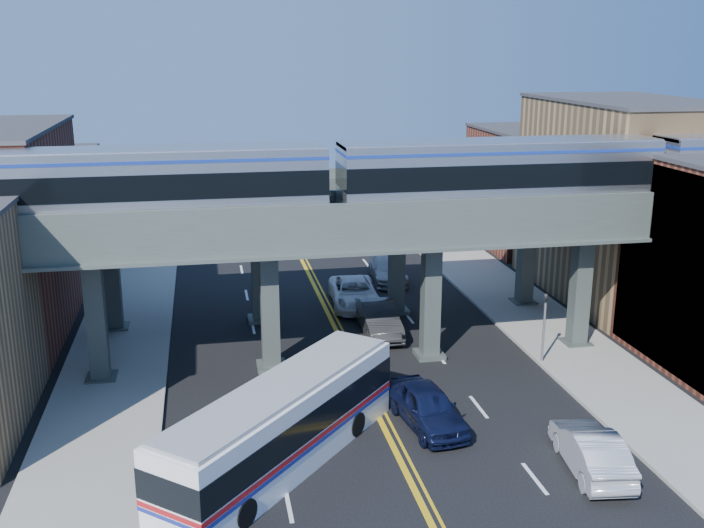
{
  "coord_description": "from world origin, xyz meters",
  "views": [
    {
      "loc": [
        -6.8,
        -27.68,
        15.16
      ],
      "look_at": [
        -0.12,
        7.33,
        5.28
      ],
      "focal_mm": 40.0,
      "sensor_mm": 36.0,
      "label": 1
    }
  ],
  "objects_px": {
    "car_lane_b": "(379,319)",
    "car_parked_curb": "(591,450)",
    "stop_sign": "(380,368)",
    "car_lane_d": "(388,270)",
    "transit_bus": "(282,426)",
    "car_lane_a": "(427,407)",
    "car_lane_c": "(354,293)",
    "traffic_signal": "(544,320)",
    "transit_train": "(499,172)"
  },
  "relations": [
    {
      "from": "transit_train",
      "to": "car_lane_b",
      "type": "height_order",
      "value": "transit_train"
    },
    {
      "from": "traffic_signal",
      "to": "car_lane_b",
      "type": "height_order",
      "value": "traffic_signal"
    },
    {
      "from": "car_lane_a",
      "to": "car_lane_c",
      "type": "xyz_separation_m",
      "value": [
        0.0,
        15.91,
        -0.04
      ]
    },
    {
      "from": "transit_train",
      "to": "car_parked_curb",
      "type": "distance_m",
      "value": 14.55
    },
    {
      "from": "car_lane_a",
      "to": "transit_train",
      "type": "bearing_deg",
      "value": 45.02
    },
    {
      "from": "traffic_signal",
      "to": "car_lane_b",
      "type": "relative_size",
      "value": 0.77
    },
    {
      "from": "car_lane_d",
      "to": "car_parked_curb",
      "type": "bearing_deg",
      "value": -81.6
    },
    {
      "from": "transit_bus",
      "to": "traffic_signal",
      "type": "bearing_deg",
      "value": -20.67
    },
    {
      "from": "transit_bus",
      "to": "car_lane_d",
      "type": "bearing_deg",
      "value": 18.66
    },
    {
      "from": "car_lane_a",
      "to": "car_lane_d",
      "type": "distance_m",
      "value": 20.89
    },
    {
      "from": "car_lane_c",
      "to": "car_lane_d",
      "type": "distance_m",
      "value": 5.71
    },
    {
      "from": "transit_train",
      "to": "car_lane_a",
      "type": "height_order",
      "value": "transit_train"
    },
    {
      "from": "car_lane_a",
      "to": "car_lane_b",
      "type": "xyz_separation_m",
      "value": [
        0.41,
        10.89,
        0.02
      ]
    },
    {
      "from": "stop_sign",
      "to": "car_lane_c",
      "type": "xyz_separation_m",
      "value": [
        1.5,
        13.67,
        -0.94
      ]
    },
    {
      "from": "transit_train",
      "to": "car_lane_c",
      "type": "height_order",
      "value": "transit_train"
    },
    {
      "from": "car_lane_c",
      "to": "car_parked_curb",
      "type": "relative_size",
      "value": 1.19
    },
    {
      "from": "transit_train",
      "to": "car_lane_b",
      "type": "xyz_separation_m",
      "value": [
        -5.06,
        3.65,
        -8.43
      ]
    },
    {
      "from": "transit_bus",
      "to": "car_lane_a",
      "type": "distance_m",
      "value": 6.58
    },
    {
      "from": "car_lane_b",
      "to": "car_lane_d",
      "type": "distance_m",
      "value": 10.14
    },
    {
      "from": "traffic_signal",
      "to": "car_lane_a",
      "type": "bearing_deg",
      "value": -144.68
    },
    {
      "from": "transit_bus",
      "to": "transit_train",
      "type": "bearing_deg",
      "value": -10.33
    },
    {
      "from": "stop_sign",
      "to": "car_lane_a",
      "type": "bearing_deg",
      "value": -56.24
    },
    {
      "from": "car_lane_a",
      "to": "car_lane_b",
      "type": "bearing_deg",
      "value": 79.92
    },
    {
      "from": "car_lane_c",
      "to": "car_parked_curb",
      "type": "height_order",
      "value": "car_lane_c"
    },
    {
      "from": "transit_train",
      "to": "stop_sign",
      "type": "xyz_separation_m",
      "value": [
        -6.97,
        -5.0,
        -7.55
      ]
    },
    {
      "from": "transit_bus",
      "to": "car_lane_b",
      "type": "relative_size",
      "value": 2.05
    },
    {
      "from": "transit_bus",
      "to": "car_lane_c",
      "type": "height_order",
      "value": "transit_bus"
    },
    {
      "from": "transit_train",
      "to": "car_lane_d",
      "type": "distance_m",
      "value": 16.05
    },
    {
      "from": "transit_train",
      "to": "traffic_signal",
      "type": "relative_size",
      "value": 11.77
    },
    {
      "from": "car_lane_c",
      "to": "car_lane_d",
      "type": "relative_size",
      "value": 1.11
    },
    {
      "from": "traffic_signal",
      "to": "car_lane_d",
      "type": "relative_size",
      "value": 0.77
    },
    {
      "from": "car_parked_curb",
      "to": "car_lane_d",
      "type": "bearing_deg",
      "value": -78.9
    },
    {
      "from": "transit_bus",
      "to": "car_lane_a",
      "type": "height_order",
      "value": "transit_bus"
    },
    {
      "from": "car_lane_d",
      "to": "car_parked_curb",
      "type": "relative_size",
      "value": 1.07
    },
    {
      "from": "traffic_signal",
      "to": "car_parked_curb",
      "type": "xyz_separation_m",
      "value": [
        -2.45,
        -9.8,
        -1.49
      ]
    },
    {
      "from": "traffic_signal",
      "to": "car_lane_c",
      "type": "distance_m",
      "value": 13.07
    },
    {
      "from": "car_lane_b",
      "to": "car_lane_a",
      "type": "bearing_deg",
      "value": -90.19
    },
    {
      "from": "car_lane_b",
      "to": "car_parked_curb",
      "type": "relative_size",
      "value": 1.07
    },
    {
      "from": "transit_train",
      "to": "car_lane_c",
      "type": "distance_m",
      "value": 13.31
    },
    {
      "from": "transit_bus",
      "to": "car_lane_c",
      "type": "relative_size",
      "value": 1.85
    },
    {
      "from": "traffic_signal",
      "to": "car_lane_c",
      "type": "bearing_deg",
      "value": 124.74
    },
    {
      "from": "transit_bus",
      "to": "car_lane_d",
      "type": "distance_m",
      "value": 24.56
    },
    {
      "from": "stop_sign",
      "to": "car_parked_curb",
      "type": "relative_size",
      "value": 0.53
    },
    {
      "from": "car_lane_b",
      "to": "car_parked_curb",
      "type": "xyz_separation_m",
      "value": [
        4.54,
        -15.45,
        -0.06
      ]
    },
    {
      "from": "transit_bus",
      "to": "car_lane_a",
      "type": "bearing_deg",
      "value": -30.69
    },
    {
      "from": "car_parked_curb",
      "to": "stop_sign",
      "type": "bearing_deg",
      "value": -39.39
    },
    {
      "from": "stop_sign",
      "to": "car_lane_a",
      "type": "relative_size",
      "value": 0.52
    },
    {
      "from": "car_lane_b",
      "to": "car_parked_curb",
      "type": "distance_m",
      "value": 16.1
    },
    {
      "from": "traffic_signal",
      "to": "car_lane_c",
      "type": "height_order",
      "value": "traffic_signal"
    },
    {
      "from": "transit_bus",
      "to": "car_parked_curb",
      "type": "xyz_separation_m",
      "value": [
        11.16,
        -2.53,
        -0.79
      ]
    }
  ]
}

